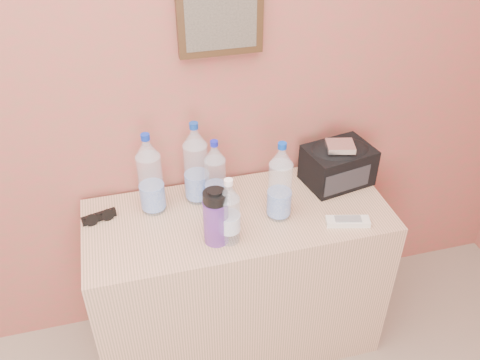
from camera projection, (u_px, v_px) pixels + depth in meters
name	position (u px, v px, depth m)	size (l,w,h in m)	color
picture_frame	(220.00, 20.00, 1.73)	(0.30, 0.03, 0.25)	#382311
dresser	(238.00, 280.00, 2.15)	(1.17, 0.49, 0.73)	tan
pet_large_a	(196.00, 167.00, 1.93)	(0.09, 0.09, 0.34)	white
pet_large_b	(150.00, 178.00, 1.88)	(0.09, 0.09, 0.33)	white
pet_large_c	(215.00, 178.00, 1.90)	(0.08, 0.08, 0.29)	white
pet_large_d	(280.00, 185.00, 1.85)	(0.09, 0.09, 0.32)	white
pet_small	(229.00, 214.00, 1.75)	(0.08, 0.08, 0.26)	silver
nalgene_bottle	(216.00, 216.00, 1.76)	(0.09, 0.09, 0.22)	#682BAF
sunglasses	(99.00, 217.00, 1.90)	(0.13, 0.05, 0.03)	black
ac_remote	(348.00, 221.00, 1.89)	(0.16, 0.05, 0.02)	silver
toiletry_bag	(338.00, 163.00, 2.06)	(0.26, 0.19, 0.18)	black
foil_packet	(340.00, 146.00, 1.98)	(0.11, 0.09, 0.02)	silver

